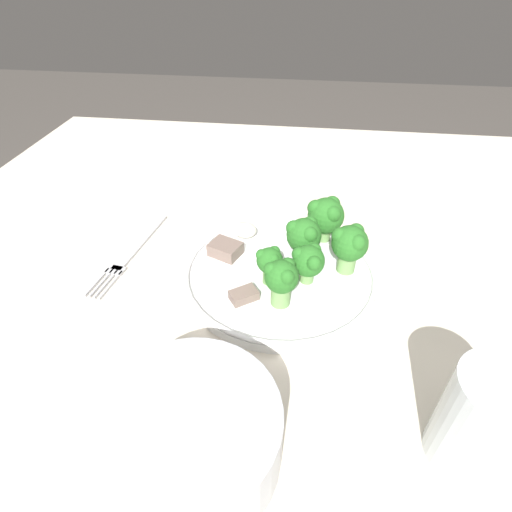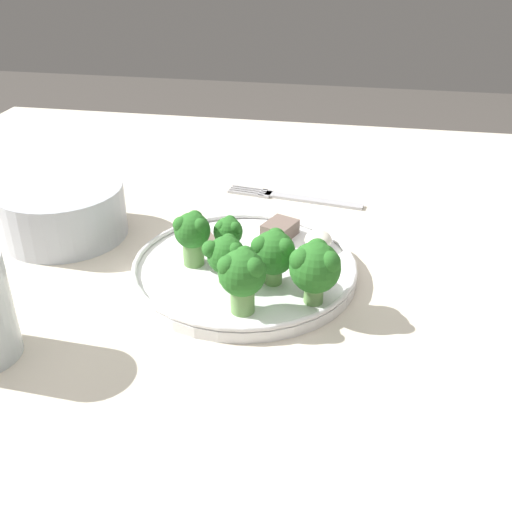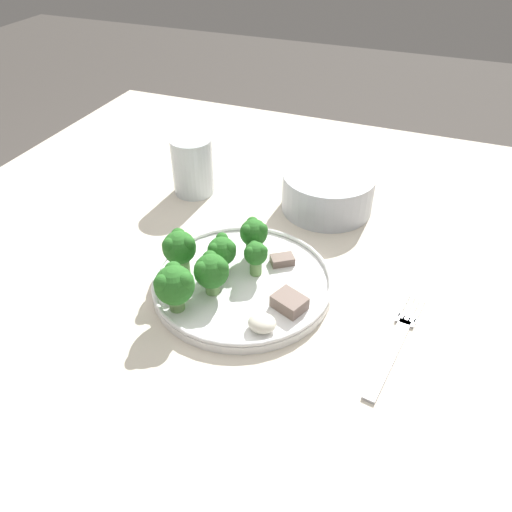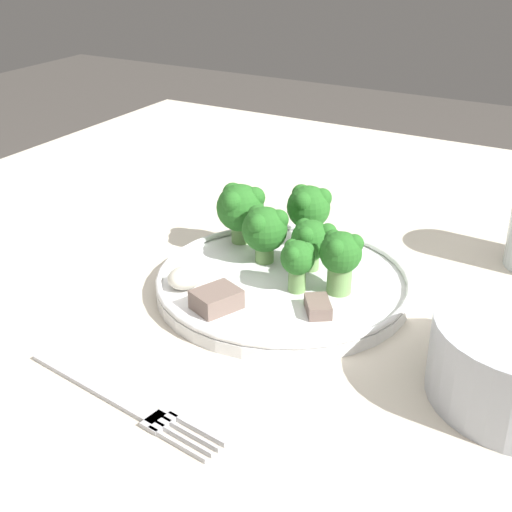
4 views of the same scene
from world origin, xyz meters
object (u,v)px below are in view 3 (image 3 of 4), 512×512
(dinner_plate, at_px, (244,282))
(cream_bowl, at_px, (327,193))
(drinking_glass, at_px, (193,169))
(fork, at_px, (395,343))

(dinner_plate, xyz_separation_m, cream_bowl, (0.05, 0.24, 0.02))
(dinner_plate, distance_m, drinking_glass, 0.28)
(dinner_plate, height_order, cream_bowl, cream_bowl)
(dinner_plate, xyz_separation_m, fork, (0.21, -0.03, -0.01))
(cream_bowl, bearing_deg, dinner_plate, -102.43)
(fork, distance_m, cream_bowl, 0.31)
(fork, bearing_deg, cream_bowl, 120.63)
(dinner_plate, distance_m, cream_bowl, 0.24)
(fork, bearing_deg, dinner_plate, 171.95)
(dinner_plate, height_order, fork, dinner_plate)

